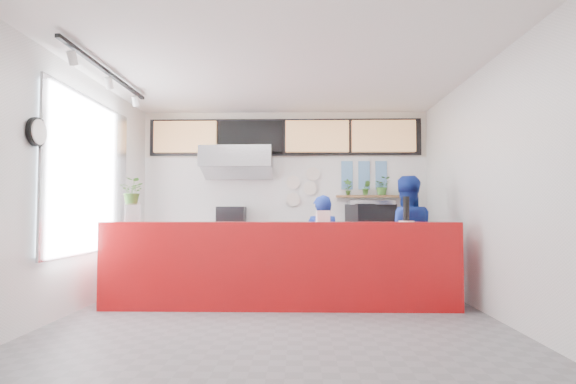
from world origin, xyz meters
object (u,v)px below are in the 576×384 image
at_px(service_counter, 280,264).
at_px(espresso_machine, 371,218).
at_px(panini_oven, 231,219).
at_px(pepper_mill, 406,209).
at_px(staff_center, 322,247).
at_px(staff_right, 406,237).

distance_m(service_counter, espresso_machine, 2.39).
height_order(panini_oven, pepper_mill, pepper_mill).
bearing_deg(pepper_mill, service_counter, 177.15).
height_order(panini_oven, espresso_machine, espresso_machine).
bearing_deg(panini_oven, espresso_machine, -0.91).
bearing_deg(staff_center, panini_oven, -33.21).
relative_size(staff_center, staff_right, 0.84).
bearing_deg(panini_oven, staff_center, -40.20).
height_order(panini_oven, staff_right, staff_right).
bearing_deg(panini_oven, service_counter, -64.38).
distance_m(service_counter, staff_right, 1.92).
bearing_deg(service_counter, staff_center, 45.49).
height_order(espresso_machine, pepper_mill, pepper_mill).
bearing_deg(staff_right, service_counter, 22.89).
bearing_deg(panini_oven, pepper_mill, -37.70).
xyz_separation_m(panini_oven, pepper_mill, (2.51, -1.88, 0.16)).
xyz_separation_m(service_counter, staff_right, (1.78, 0.63, 0.32)).
xyz_separation_m(espresso_machine, staff_right, (0.32, -1.17, -0.26)).
relative_size(service_counter, panini_oven, 9.68).
distance_m(staff_center, staff_right, 1.21).
relative_size(espresso_machine, staff_right, 0.41).
xyz_separation_m(service_counter, panini_oven, (-0.90, 1.80, 0.56)).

